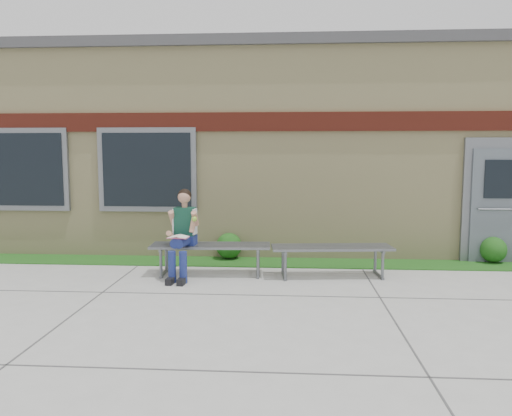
{
  "coord_description": "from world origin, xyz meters",
  "views": [
    {
      "loc": [
        -0.29,
        -6.43,
        2.05
      ],
      "look_at": [
        -0.83,
        1.7,
        1.12
      ],
      "focal_mm": 35.0,
      "sensor_mm": 36.0,
      "label": 1
    }
  ],
  "objects": [
    {
      "name": "grass_strip",
      "position": [
        0.0,
        2.6,
        0.01
      ],
      "size": [
        16.0,
        0.8,
        0.02
      ],
      "primitive_type": "cube",
      "color": "#224F15",
      "rests_on": "ground"
    },
    {
      "name": "school_building",
      "position": [
        -0.0,
        5.99,
        2.1
      ],
      "size": [
        16.2,
        6.22,
        4.2
      ],
      "color": "beige",
      "rests_on": "ground"
    },
    {
      "name": "bench_left",
      "position": [
        -1.59,
        1.66,
        0.4
      ],
      "size": [
        2.0,
        0.64,
        0.51
      ],
      "rotation": [
        0.0,
        0.0,
        0.05
      ],
      "color": "slate",
      "rests_on": "ground"
    },
    {
      "name": "girl",
      "position": [
        -2.0,
        1.44,
        0.76
      ],
      "size": [
        0.5,
        0.85,
        1.44
      ],
      "rotation": [
        0.0,
        0.0,
        -0.09
      ],
      "color": "navy",
      "rests_on": "ground"
    },
    {
      "name": "bench_right",
      "position": [
        0.41,
        1.66,
        0.39
      ],
      "size": [
        2.0,
        0.73,
        0.51
      ],
      "rotation": [
        0.0,
        0.0,
        0.1
      ],
      "color": "slate",
      "rests_on": "ground"
    },
    {
      "name": "shrub_mid",
      "position": [
        -1.42,
        2.85,
        0.26
      ],
      "size": [
        0.49,
        0.49,
        0.49
      ],
      "primitive_type": "sphere",
      "color": "#224F15",
      "rests_on": "grass_strip"
    },
    {
      "name": "shrub_east",
      "position": [
        3.46,
        2.85,
        0.26
      ],
      "size": [
        0.47,
        0.47,
        0.47
      ],
      "primitive_type": "sphere",
      "color": "#224F15",
      "rests_on": "grass_strip"
    },
    {
      "name": "ground",
      "position": [
        0.0,
        0.0,
        0.0
      ],
      "size": [
        80.0,
        80.0,
        0.0
      ],
      "primitive_type": "plane",
      "color": "#9E9E99",
      "rests_on": "ground"
    }
  ]
}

